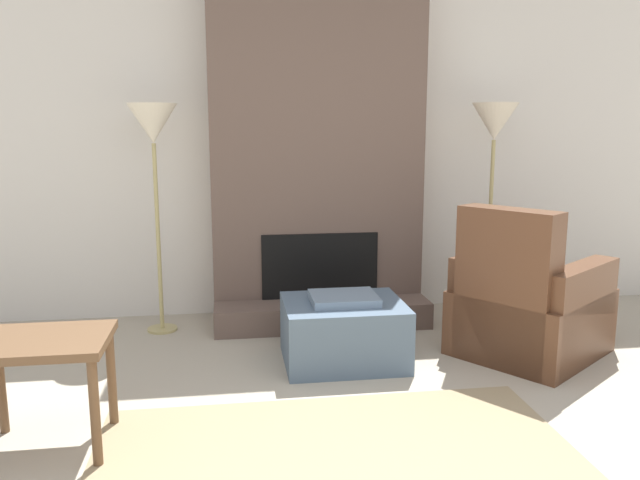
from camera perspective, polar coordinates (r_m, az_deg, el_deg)
name	(u,v)px	position (r m, az deg, el deg)	size (l,w,h in m)	color
wall_back	(313,151)	(5.02, -0.64, 8.16)	(7.19, 0.06, 2.60)	silver
fireplace	(317,163)	(4.80, -0.27, 7.09)	(1.61, 0.67, 2.60)	brown
ottoman	(343,331)	(4.03, 2.16, -8.28)	(0.76, 0.63, 0.44)	slate
armchair	(526,310)	(4.32, 18.29, -6.13)	(1.18, 1.16, 1.00)	brown
side_table	(42,356)	(3.17, -24.10, -9.68)	(0.60, 0.48, 0.54)	brown
floor_lamp_left	(153,133)	(4.59, -15.01, 9.45)	(0.35, 0.35, 1.65)	tan
floor_lamp_right	(494,130)	(4.98, 15.65, 9.65)	(0.35, 0.35, 1.67)	tan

